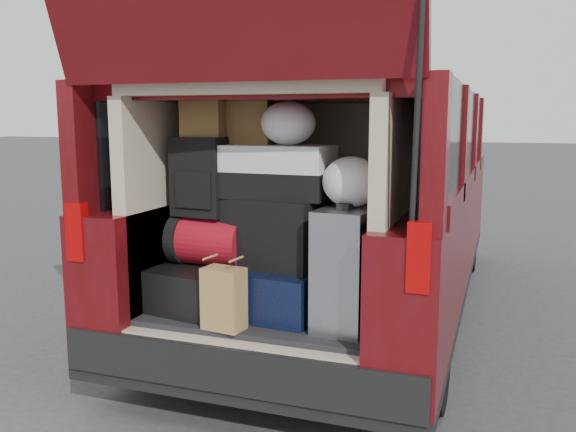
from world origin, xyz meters
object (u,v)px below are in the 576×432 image
silver_roller (347,268)px  kraft_bag (224,299)px  black_soft_case (275,232)px  red_duffel (210,240)px  navy_hardshell (282,289)px  backpack (201,176)px  twotone_duffel (273,171)px  black_hardshell (204,285)px

silver_roller → kraft_bag: 0.63m
black_soft_case → red_duffel: bearing=-165.3°
red_duffel → black_soft_case: 0.39m
red_duffel → navy_hardshell: bearing=7.3°
backpack → twotone_duffel: backpack is taller
navy_hardshell → twotone_duffel: twotone_duffel is taller
kraft_bag → twotone_duffel: size_ratio=0.50×
silver_roller → black_hardshell: bearing=179.3°
black_hardshell → silver_roller: bearing=3.7°
navy_hardshell → twotone_duffel: (-0.06, 0.03, 0.64)m
twotone_duffel → black_soft_case: bearing=-54.4°
black_hardshell → black_soft_case: size_ratio=1.14×
black_hardshell → silver_roller: silver_roller is taller
red_duffel → black_soft_case: black_soft_case is taller
kraft_bag → black_hardshell: bearing=138.9°
black_hardshell → silver_roller: 0.87m
black_soft_case → backpack: bearing=-165.4°
black_hardshell → twotone_duffel: bearing=20.1°
navy_hardshell → black_soft_case: black_soft_case is taller
silver_roller → kraft_bag: size_ratio=1.94×
navy_hardshell → black_hardshell: bearing=-169.6°
black_hardshell → backpack: size_ratio=1.35×
black_soft_case → navy_hardshell: bearing=15.3°
black_hardshell → navy_hardshell: size_ratio=1.01×
navy_hardshell → silver_roller: size_ratio=0.95×
red_duffel → kraft_bag: bearing=-50.9°
black_hardshell → silver_roller: (0.85, -0.08, 0.19)m
silver_roller → kraft_bag: (-0.57, -0.24, -0.15)m
navy_hardshell → red_duffel: 0.48m
red_duffel → black_hardshell: bearing=-154.8°
red_duffel → black_soft_case: bearing=7.2°
red_duffel → twotone_duffel: (0.36, 0.06, 0.39)m
kraft_bag → red_duffel: size_ratio=0.74×
navy_hardshell → red_duffel: red_duffel is taller
navy_hardshell → red_duffel: size_ratio=1.36×
navy_hardshell → backpack: bearing=-171.3°
kraft_bag → red_duffel: red_duffel is taller
black_hardshell → backpack: backpack is taller
navy_hardshell → kraft_bag: kraft_bag is taller
backpack → black_hardshell: bearing=-62.4°
black_soft_case → kraft_bag: bearing=-100.0°
black_hardshell → twotone_duffel: (0.39, 0.08, 0.64)m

